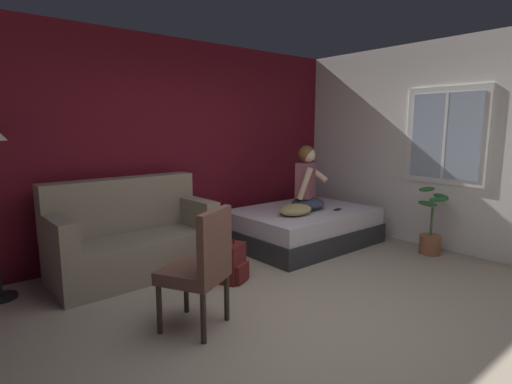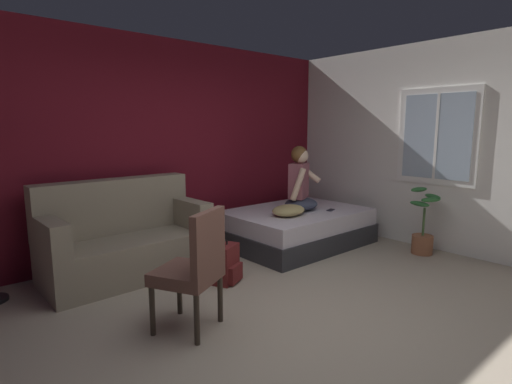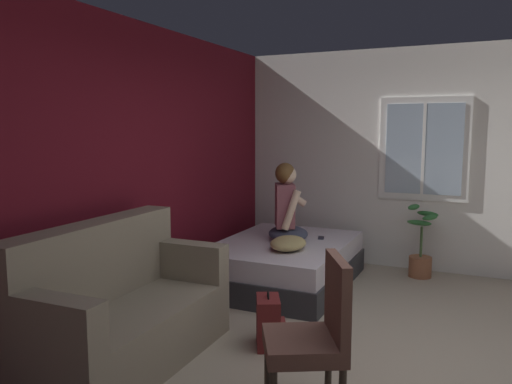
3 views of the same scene
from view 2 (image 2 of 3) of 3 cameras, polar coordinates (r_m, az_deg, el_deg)
ground_plane at (r=3.43m, az=7.71°, el=-18.70°), size 40.00×40.00×0.00m
wall_back_accent at (r=5.23m, az=-14.89°, el=6.14°), size 10.71×0.16×2.70m
wall_side_with_window at (r=5.60m, az=28.40°, el=5.55°), size 0.19×6.66×2.70m
bed at (r=5.57m, az=5.73°, el=-5.03°), size 1.90×1.39×0.48m
couch at (r=4.59m, az=-18.27°, el=-6.52°), size 1.71×0.85×1.04m
side_chair at (r=3.21m, az=-8.83°, el=-10.38°), size 0.62×0.62×0.98m
person_seated at (r=5.49m, az=6.33°, el=1.14°), size 0.66×0.63×0.88m
backpack at (r=4.22m, az=-4.22°, el=-10.29°), size 0.35×0.33×0.46m
throw_pillow at (r=5.14m, az=4.67°, el=-2.63°), size 0.50×0.39×0.14m
cell_phone at (r=5.56m, az=10.61°, el=-2.54°), size 0.16×0.10×0.01m
potted_plant at (r=5.53m, az=22.77°, el=-5.12°), size 0.39×0.37×0.85m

